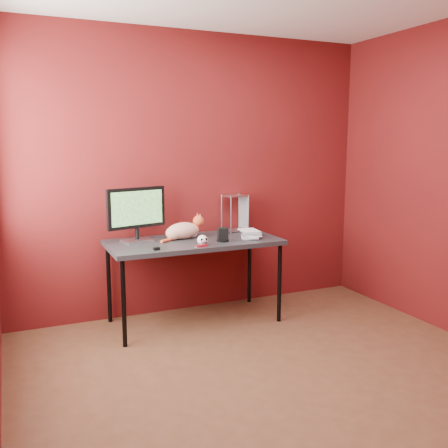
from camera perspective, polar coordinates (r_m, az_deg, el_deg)
name	(u,v)px	position (r m, az deg, el deg)	size (l,w,h in m)	color
room	(292,169)	(3.14, 7.80, 6.30)	(3.52, 3.52, 2.61)	#4E2D1B
desk	(194,246)	(4.40, -3.46, -2.49)	(1.50, 0.70, 0.75)	black
monitor	(137,212)	(4.34, -9.97, 1.41)	(0.53, 0.23, 0.47)	#A9A9AE
cat	(183,230)	(4.45, -4.66, -0.73)	(0.45, 0.23, 0.22)	#D0562C
skull_mug	(202,240)	(4.16, -2.48, -1.85)	(0.09, 0.09, 0.09)	silver
speaker	(223,235)	(4.32, -0.14, -1.27)	(0.10, 0.10, 0.12)	black
book_stack	(242,192)	(4.43, 2.08, 3.64)	(0.22, 0.25, 0.82)	beige
wire_rack	(235,213)	(4.80, 1.27, 1.28)	(0.23, 0.19, 0.35)	#A9A9AE
pocket_knife	(201,246)	(4.11, -2.60, -2.51)	(0.09, 0.02, 0.02)	maroon
black_gadget	(157,249)	(4.02, -7.72, -2.81)	(0.05, 0.03, 0.02)	black
washer	(197,247)	(4.10, -3.13, -2.65)	(0.04, 0.04, 0.00)	#A9A9AE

